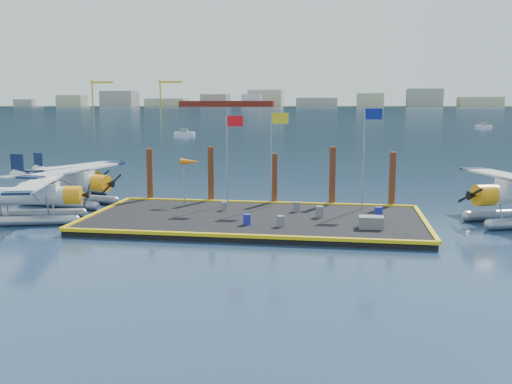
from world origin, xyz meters
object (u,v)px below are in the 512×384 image
drum_4 (379,212)px  piling_0 (150,177)px  piling_1 (211,177)px  piling_2 (274,181)px  crate (371,222)px  flagpole_yellow (275,145)px  seaplane_b (72,184)px  piling_3 (332,178)px  drum_1 (281,221)px  drum_2 (320,212)px  seaplane_a (34,198)px  piling_4 (392,182)px  seaplane_c (74,177)px  flagpole_blue (367,143)px  drum_0 (224,206)px  windsock (191,163)px  flagpole_red (230,146)px  drum_5 (297,207)px  drum_3 (247,219)px

drum_4 → piling_0: piling_0 is taller
piling_1 → piling_2: piling_1 is taller
crate → flagpole_yellow: (-6.11, 5.91, 3.78)m
crate → piling_1: bearing=145.2°
seaplane_b → piling_3: (18.36, 1.21, 0.62)m
drum_1 → crate: (4.99, 0.35, 0.03)m
drum_2 → piling_3: 5.18m
seaplane_a → piling_1: 11.82m
piling_4 → piling_0: bearing=180.0°
seaplane_c → crate: 25.39m
seaplane_b → piling_0: piling_0 is taller
seaplane_c → drum_1: seaplane_c is taller
seaplane_b → piling_3: bearing=106.6°
seaplane_c → piling_0: piling_0 is taller
drum_2 → flagpole_blue: size_ratio=0.11×
drum_0 → flagpole_yellow: size_ratio=0.09×
piling_1 → windsock: bearing=-122.7°
drum_1 → flagpole_blue: bearing=52.1°
drum_0 → flagpole_red: (0.03, 1.99, 3.72)m
windsock → piling_1: piling_1 is taller
drum_2 → drum_5: drum_2 is taller
drum_2 → drum_4: (3.52, 0.42, -0.01)m
drum_1 → windsock: 9.62m
piling_3 → piling_4: 4.00m
seaplane_a → drum_3: 13.42m
drum_0 → piling_1: size_ratio=0.13×
drum_1 → drum_4: size_ratio=0.91×
drum_1 → piling_1: bearing=126.6°
crate → flagpole_blue: (-0.12, 5.91, 3.95)m
seaplane_a → piling_2: size_ratio=2.48×
seaplane_a → flagpole_red: size_ratio=1.57×
seaplane_b → flagpole_blue: 20.80m
drum_3 → crate: size_ratio=0.45×
seaplane_c → drum_2: 21.65m
drum_3 → drum_4: 8.13m
crate → drum_3: bearing=-179.0°
piling_3 → drum_4: bearing=-57.4°
drum_1 → flagpole_yellow: 7.41m
drum_5 → flagpole_red: bearing=159.7°
drum_3 → piling_3: piling_3 is taller
seaplane_b → seaplane_c: 5.18m
flagpole_red → flagpole_blue: 8.99m
seaplane_a → piling_4: piling_4 is taller
flagpole_red → flagpole_yellow: (3.00, 0.00, 0.12)m
drum_0 → drum_4: 9.75m
flagpole_red → windsock: flagpole_red is taller
piling_1 → piling_3: bearing=0.0°
drum_2 → piling_2: 6.09m
piling_4 → flagpole_blue: bearing=-138.4°
drum_3 → flagpole_blue: flagpole_blue is taller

